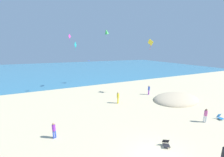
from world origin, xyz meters
The scene contains 15 objects.
ground_plane centered at (0.00, 10.00, 0.00)m, with size 120.00×120.00×0.00m, color beige.
ocean_water centered at (0.00, 52.09, 0.03)m, with size 120.00×60.00×0.05m, color teal.
dune_mound centered at (11.04, 8.15, 0.00)m, with size 7.77×5.44×1.89m, color #CCB490.
beach_chair_near_camera centered at (1.62, 1.10, 0.28)m, with size 0.74×0.76×0.59m.
beach_chair_far_left centered at (10.62, 1.85, 0.27)m, with size 0.56×0.61×0.60m.
person_0 centered at (2.01, 10.71, 1.01)m, with size 0.49×0.49×1.74m.
person_1 centered at (8.74, 11.97, 0.97)m, with size 0.46×0.46×1.68m.
person_3 centered at (-6.73, 5.96, 0.87)m, with size 0.38×0.38×1.50m.
person_4 centered at (8.37, 2.14, 0.91)m, with size 0.41×0.41×1.57m.
person_6 centered at (3.56, -1.94, 0.98)m, with size 0.47×0.47×1.70m.
kite_teal centered at (-2.02, 21.59, 8.75)m, with size 0.60×1.02×1.77m.
kite_green centered at (4.48, 21.32, 11.53)m, with size 1.08×0.89×1.53m.
kite_blue centered at (1.49, 25.44, 5.32)m, with size 0.35×0.44×0.84m.
kite_magenta centered at (-3.43, 18.09, 9.99)m, with size 0.49×0.57×1.12m.
kite_yellow centered at (8.70, 12.24, 8.98)m, with size 0.48×1.18×1.85m.
Camera 1 is at (-6.24, -5.65, 7.78)m, focal length 21.01 mm.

